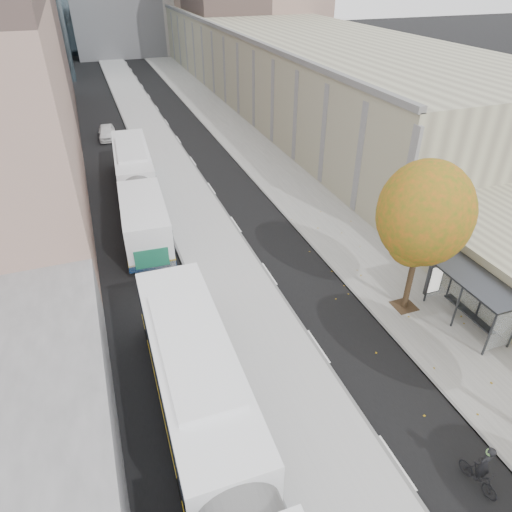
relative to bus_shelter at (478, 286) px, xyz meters
name	(u,v)px	position (x,y,z in m)	size (l,w,h in m)	color
bus_platform	(169,168)	(-9.56, 24.04, -2.11)	(4.25, 150.00, 0.15)	#B3B3B3
sidewalk	(259,156)	(-1.56, 24.04, -2.15)	(4.75, 150.00, 0.08)	gray
building_tan	(263,50)	(9.81, 53.04, 1.81)	(18.00, 92.00, 8.00)	gray
bus_shelter	(478,286)	(0.00, 0.00, 0.00)	(1.90, 4.40, 2.53)	#383A3F
tree_c	(425,214)	(-2.09, 2.04, 3.06)	(4.20, 4.20, 7.28)	black
bus_near	(227,478)	(-13.26, -4.51, -0.48)	(3.04, 18.85, 3.14)	white
bus_far	(137,186)	(-12.84, 17.74, -0.62)	(3.47, 17.38, 2.88)	white
cyclist	(481,472)	(-5.38, -6.53, -1.47)	(0.62, 1.57, 1.95)	black
distant_car	(107,132)	(-13.70, 33.61, -1.54)	(1.52, 3.78, 1.29)	white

